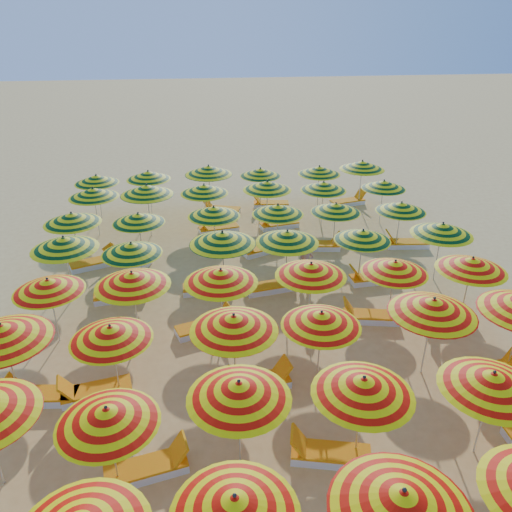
# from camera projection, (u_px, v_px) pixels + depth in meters

# --- Properties ---
(ground) EXTENTS (120.00, 120.00, 0.00)m
(ground) POSITION_uv_depth(u_px,v_px,m) (258.00, 306.00, 16.33)
(ground) COLOR #E7BB67
(ground) RESTS_ON ground
(umbrella_2) EXTENTS (2.47, 2.47, 2.20)m
(umbrella_2) POSITION_uv_depth(u_px,v_px,m) (235.00, 506.00, 7.63)
(umbrella_2) COLOR silver
(umbrella_2) RESTS_ON ground
(umbrella_3) EXTENTS (2.91, 2.91, 2.39)m
(umbrella_3) POSITION_uv_depth(u_px,v_px,m) (402.00, 501.00, 7.50)
(umbrella_3) COLOR silver
(umbrella_3) RESTS_ON ground
(umbrella_7) EXTENTS (2.19, 2.19, 2.12)m
(umbrella_7) POSITION_uv_depth(u_px,v_px,m) (107.00, 416.00, 9.40)
(umbrella_7) COLOR silver
(umbrella_7) RESTS_ON ground
(umbrella_8) EXTENTS (2.77, 2.77, 2.25)m
(umbrella_8) POSITION_uv_depth(u_px,v_px,m) (239.00, 390.00, 9.85)
(umbrella_8) COLOR silver
(umbrella_8) RESTS_ON ground
(umbrella_9) EXTENTS (2.41, 2.41, 2.23)m
(umbrella_9) POSITION_uv_depth(u_px,v_px,m) (363.00, 386.00, 10.00)
(umbrella_9) COLOR silver
(umbrella_9) RESTS_ON ground
(umbrella_10) EXTENTS (2.57, 2.57, 2.25)m
(umbrella_10) POSITION_uv_depth(u_px,v_px,m) (492.00, 381.00, 10.10)
(umbrella_10) COLOR silver
(umbrella_10) RESTS_ON ground
(umbrella_12) EXTENTS (2.65, 2.65, 2.37)m
(umbrella_12) POSITION_uv_depth(u_px,v_px,m) (2.00, 333.00, 11.43)
(umbrella_12) COLOR silver
(umbrella_12) RESTS_ON ground
(umbrella_13) EXTENTS (2.15, 2.15, 2.10)m
(umbrella_13) POSITION_uv_depth(u_px,v_px,m) (111.00, 333.00, 11.82)
(umbrella_13) COLOR silver
(umbrella_13) RESTS_ON ground
(umbrella_14) EXTENTS (2.67, 2.67, 2.30)m
(umbrella_14) POSITION_uv_depth(u_px,v_px,m) (234.00, 323.00, 11.90)
(umbrella_14) COLOR silver
(umbrella_14) RESTS_ON ground
(umbrella_15) EXTENTS (2.49, 2.49, 2.13)m
(umbrella_15) POSITION_uv_depth(u_px,v_px,m) (321.00, 319.00, 12.30)
(umbrella_15) COLOR silver
(umbrella_15) RESTS_ON ground
(umbrella_16) EXTENTS (2.81, 2.81, 2.36)m
(umbrella_16) POSITION_uv_depth(u_px,v_px,m) (433.00, 306.00, 12.46)
(umbrella_16) COLOR silver
(umbrella_16) RESTS_ON ground
(umbrella_18) EXTENTS (2.52, 2.52, 2.10)m
(umbrella_18) POSITION_uv_depth(u_px,v_px,m) (48.00, 285.00, 13.85)
(umbrella_18) COLOR silver
(umbrella_18) RESTS_ON ground
(umbrella_19) EXTENTS (2.59, 2.59, 2.26)m
(umbrella_19) POSITION_uv_depth(u_px,v_px,m) (132.00, 279.00, 13.89)
(umbrella_19) COLOR silver
(umbrella_19) RESTS_ON ground
(umbrella_20) EXTENTS (2.72, 2.72, 2.24)m
(umbrella_20) POSITION_uv_depth(u_px,v_px,m) (221.00, 276.00, 14.07)
(umbrella_20) COLOR silver
(umbrella_20) RESTS_ON ground
(umbrella_21) EXTENTS (2.17, 2.17, 2.22)m
(umbrella_21) POSITION_uv_depth(u_px,v_px,m) (311.00, 270.00, 14.46)
(umbrella_21) COLOR silver
(umbrella_21) RESTS_ON ground
(umbrella_22) EXTENTS (2.51, 2.51, 2.11)m
(umbrella_22) POSITION_uv_depth(u_px,v_px,m) (395.00, 267.00, 14.81)
(umbrella_22) COLOR silver
(umbrella_22) RESTS_ON ground
(umbrella_23) EXTENTS (2.36, 2.36, 2.21)m
(umbrella_23) POSITION_uv_depth(u_px,v_px,m) (472.00, 264.00, 14.80)
(umbrella_23) COLOR silver
(umbrella_23) RESTS_ON ground
(umbrella_24) EXTENTS (2.48, 2.48, 2.28)m
(umbrella_24) POSITION_uv_depth(u_px,v_px,m) (64.00, 243.00, 15.97)
(umbrella_24) COLOR silver
(umbrella_24) RESTS_ON ground
(umbrella_25) EXTENTS (2.48, 2.48, 2.09)m
(umbrella_25) POSITION_uv_depth(u_px,v_px,m) (131.00, 249.00, 16.01)
(umbrella_25) COLOR silver
(umbrella_25) RESTS_ON ground
(umbrella_26) EXTENTS (2.21, 2.21, 2.33)m
(umbrella_26) POSITION_uv_depth(u_px,v_px,m) (222.00, 238.00, 16.22)
(umbrella_26) COLOR silver
(umbrella_26) RESTS_ON ground
(umbrella_27) EXTENTS (2.35, 2.35, 2.25)m
(umbrella_27) POSITION_uv_depth(u_px,v_px,m) (287.00, 237.00, 16.47)
(umbrella_27) COLOR silver
(umbrella_27) RESTS_ON ground
(umbrella_28) EXTENTS (2.05, 2.05, 2.07)m
(umbrella_28) POSITION_uv_depth(u_px,v_px,m) (363.00, 235.00, 16.99)
(umbrella_28) COLOR silver
(umbrella_28) RESTS_ON ground
(umbrella_29) EXTENTS (2.66, 2.66, 2.24)m
(umbrella_29) POSITION_uv_depth(u_px,v_px,m) (442.00, 229.00, 17.08)
(umbrella_29) COLOR silver
(umbrella_29) RESTS_ON ground
(umbrella_30) EXTENTS (2.55, 2.55, 2.19)m
(umbrella_30) POSITION_uv_depth(u_px,v_px,m) (72.00, 218.00, 18.08)
(umbrella_30) COLOR silver
(umbrella_30) RESTS_ON ground
(umbrella_31) EXTENTS (2.57, 2.57, 2.06)m
(umbrella_31) POSITION_uv_depth(u_px,v_px,m) (138.00, 218.00, 18.39)
(umbrella_31) COLOR silver
(umbrella_31) RESTS_ON ground
(umbrella_32) EXTENTS (2.52, 2.52, 2.13)m
(umbrella_32) POSITION_uv_depth(u_px,v_px,m) (214.00, 211.00, 18.84)
(umbrella_32) COLOR silver
(umbrella_32) RESTS_ON ground
(umbrella_33) EXTENTS (2.04, 2.04, 2.12)m
(umbrella_33) POSITION_uv_depth(u_px,v_px,m) (278.00, 209.00, 19.04)
(umbrella_33) COLOR silver
(umbrella_33) RESTS_ON ground
(umbrella_34) EXTENTS (2.47, 2.47, 2.06)m
(umbrella_34) POSITION_uv_depth(u_px,v_px,m) (336.00, 208.00, 19.34)
(umbrella_34) COLOR silver
(umbrella_34) RESTS_ON ground
(umbrella_35) EXTENTS (2.43, 2.43, 2.07)m
(umbrella_35) POSITION_uv_depth(u_px,v_px,m) (401.00, 207.00, 19.39)
(umbrella_35) COLOR silver
(umbrella_35) RESTS_ON ground
(umbrella_36) EXTENTS (2.36, 2.36, 2.18)m
(umbrella_36) POSITION_uv_depth(u_px,v_px,m) (93.00, 193.00, 20.61)
(umbrella_36) COLOR silver
(umbrella_36) RESTS_ON ground
(umbrella_37) EXTENTS (2.89, 2.89, 2.34)m
(umbrella_37) POSITION_uv_depth(u_px,v_px,m) (147.00, 190.00, 20.50)
(umbrella_37) COLOR silver
(umbrella_37) RESTS_ON ground
(umbrella_38) EXTENTS (2.43, 2.43, 2.16)m
(umbrella_38) POSITION_uv_depth(u_px,v_px,m) (204.00, 189.00, 21.07)
(umbrella_38) COLOR silver
(umbrella_38) RESTS_ON ground
(umbrella_39) EXTENTS (2.41, 2.41, 2.22)m
(umbrella_39) POSITION_uv_depth(u_px,v_px,m) (267.00, 186.00, 21.34)
(umbrella_39) COLOR silver
(umbrella_39) RESTS_ON ground
(umbrella_40) EXTENTS (2.09, 2.09, 2.12)m
(umbrella_40) POSITION_uv_depth(u_px,v_px,m) (324.00, 186.00, 21.54)
(umbrella_40) COLOR silver
(umbrella_40) RESTS_ON ground
(umbrella_41) EXTENTS (2.02, 2.02, 2.05)m
(umbrella_41) POSITION_uv_depth(u_px,v_px,m) (384.00, 185.00, 21.91)
(umbrella_41) COLOR silver
(umbrella_41) RESTS_ON ground
(umbrella_42) EXTENTS (2.33, 2.33, 2.10)m
(umbrella_42) POSITION_uv_depth(u_px,v_px,m) (96.00, 179.00, 22.46)
(umbrella_42) COLOR silver
(umbrella_42) RESTS_ON ground
(umbrella_43) EXTENTS (2.45, 2.45, 2.15)m
(umbrella_43) POSITION_uv_depth(u_px,v_px,m) (148.00, 175.00, 22.87)
(umbrella_43) COLOR silver
(umbrella_43) RESTS_ON ground
(umbrella_44) EXTENTS (2.90, 2.90, 2.35)m
(umbrella_44) POSITION_uv_depth(u_px,v_px,m) (209.00, 170.00, 22.98)
(umbrella_44) COLOR silver
(umbrella_44) RESTS_ON ground
(umbrella_45) EXTENTS (2.14, 2.14, 2.06)m
(umbrella_45) POSITION_uv_depth(u_px,v_px,m) (260.00, 172.00, 23.56)
(umbrella_45) COLOR silver
(umbrella_45) RESTS_ON ground
(umbrella_46) EXTENTS (2.47, 2.47, 2.14)m
(umbrella_46) POSITION_uv_depth(u_px,v_px,m) (319.00, 170.00, 23.58)
(umbrella_46) COLOR silver
(umbrella_46) RESTS_ON ground
(umbrella_47) EXTENTS (2.79, 2.79, 2.29)m
(umbrella_47) POSITION_uv_depth(u_px,v_px,m) (362.00, 165.00, 23.87)
(umbrella_47) COLOR silver
(umbrella_47) RESTS_ON ground
(lounger_4) EXTENTS (1.82, 0.95, 0.69)m
(lounger_4) POSITION_uv_depth(u_px,v_px,m) (149.00, 468.00, 10.41)
(lounger_4) COLOR white
(lounger_4) RESTS_ON ground
(lounger_5) EXTENTS (1.82, 0.97, 0.69)m
(lounger_5) POSITION_uv_depth(u_px,v_px,m) (329.00, 454.00, 10.73)
(lounger_5) COLOR white
(lounger_5) RESTS_ON ground
(lounger_7) EXTENTS (1.78, 0.76, 0.69)m
(lounger_7) POSITION_uv_depth(u_px,v_px,m) (41.00, 396.00, 12.34)
(lounger_7) COLOR white
(lounger_7) RESTS_ON ground
(lounger_8) EXTENTS (1.82, 0.93, 0.69)m
(lounger_8) POSITION_uv_depth(u_px,v_px,m) (95.00, 391.00, 12.48)
(lounger_8) COLOR white
(lounger_8) RESTS_ON ground
(lounger_9) EXTENTS (1.81, 0.91, 0.69)m
(lounger_9) POSITION_uv_depth(u_px,v_px,m) (259.00, 383.00, 12.76)
(lounger_9) COLOR white
(lounger_9) RESTS_ON ground
(lounger_10) EXTENTS (1.81, 0.90, 0.69)m
(lounger_10) POSITION_uv_depth(u_px,v_px,m) (494.00, 372.00, 13.15)
(lounger_10) COLOR white
(lounger_10) RESTS_ON ground
(lounger_11) EXTENTS (1.83, 1.10, 0.69)m
(lounger_11) POSITION_uv_depth(u_px,v_px,m) (206.00, 326.00, 15.03)
(lounger_11) COLOR white
(lounger_11) RESTS_ON ground
(lounger_12) EXTENTS (1.81, 0.91, 0.69)m
(lounger_12) POSITION_uv_depth(u_px,v_px,m) (369.00, 316.00, 15.52)
(lounger_12) COLOR white
(lounger_12) RESTS_ON ground
(lounger_13) EXTENTS (1.77, 0.69, 0.69)m
(lounger_13) POSITION_uv_depth(u_px,v_px,m) (446.00, 320.00, 15.33)
(lounger_13) COLOR white
(lounger_13) RESTS_ON ground
(lounger_14) EXTENTS (1.80, 0.81, 0.69)m
(lounger_14) POSITION_uv_depth(u_px,v_px,m) (122.00, 295.00, 16.68)
(lounger_14) COLOR white
(lounger_14) RESTS_ON ground
(lounger_15) EXTENTS (1.75, 0.64, 0.69)m
(lounger_15) POSITION_uv_depth(u_px,v_px,m) (209.00, 288.00, 17.10)
(lounger_15) COLOR white
(lounger_15) RESTS_ON ground
(lounger_16) EXTENTS (1.81, 0.90, 0.69)m
(lounger_16) POSITION_uv_depth(u_px,v_px,m) (272.00, 287.00, 17.19)
(lounger_16) COLOR white
(lounger_16) RESTS_ON ground
(lounger_17) EXTENTS (1.78, 0.73, 0.69)m
(lounger_17) POSITION_uv_depth(u_px,v_px,m) (373.00, 278.00, 17.72)
(lounger_17) COLOR white
(lounger_17) RESTS_ON ground
(lounger_18) EXTENTS (1.82, 1.18, 0.69)m
(lounger_18) POSITION_uv_depth(u_px,v_px,m) (95.00, 263.00, 18.80)
(lounger_18) COLOR white
(lounger_18) RESTS_ON ground
(lounger_19) EXTENTS (1.82, 1.19, 0.69)m
(lounger_19) POSITION_uv_depth(u_px,v_px,m) (127.00, 260.00, 18.99)
(lounger_19) COLOR white
(lounger_19) RESTS_ON ground
(lounger_20) EXTENTS (1.82, 1.23, 0.69)m
(lounger_20) POSITION_uv_depth(u_px,v_px,m) (262.00, 249.00, 19.85)
(lounger_20) COLOR white
(lounger_20) RESTS_ON ground
(lounger_21) EXTENTS (1.79, 0.79, 0.69)m
(lounger_21) POSITION_uv_depth(u_px,v_px,m) (320.00, 245.00, 20.17)
(lounger_21) COLOR white
(lounger_21) RESTS_ON ground
(lounger_22) EXTENTS (1.78, 0.74, 0.69)m
(lounger_22) POSITION_uv_depth(u_px,v_px,m) (406.00, 243.00, 20.35)
(lounger_22) COLOR white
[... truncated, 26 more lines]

